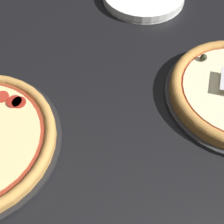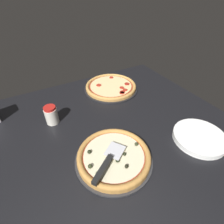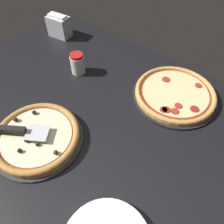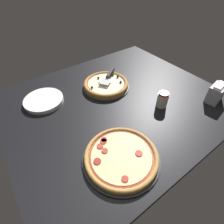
{
  "view_description": "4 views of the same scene",
  "coord_description": "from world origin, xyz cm",
  "px_view_note": "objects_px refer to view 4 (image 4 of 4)",
  "views": [
    {
      "loc": [
        -20.64,
        36.01,
        60.19
      ],
      "look_at": [
        10.43,
        9.94,
        3.0
      ],
      "focal_mm": 50.0,
      "sensor_mm": 36.0,
      "label": 1
    },
    {
      "loc": [
        -28.28,
        -59.16,
        65.94
      ],
      "look_at": [
        10.43,
        9.94,
        3.0
      ],
      "focal_mm": 28.0,
      "sensor_mm": 36.0,
      "label": 2
    },
    {
      "loc": [
        47.33,
        -34.4,
        72.4
      ],
      "look_at": [
        10.43,
        9.94,
        3.0
      ],
      "focal_mm": 35.0,
      "sensor_mm": 36.0,
      "label": 3
    },
    {
      "loc": [
        56.18,
        72.6,
        75.95
      ],
      "look_at": [
        10.43,
        9.94,
        3.0
      ],
      "focal_mm": 28.0,
      "sensor_mm": 36.0,
      "label": 4
    }
  ],
  "objects_px": {
    "plate_stack": "(44,100)",
    "serving_spatula": "(109,74)",
    "pizza_front": "(106,84)",
    "napkin_holder": "(216,93)",
    "pizza_back": "(121,156)",
    "parmesan_shaker": "(163,100)"
  },
  "relations": [
    {
      "from": "serving_spatula",
      "to": "parmesan_shaker",
      "type": "relative_size",
      "value": 1.96
    },
    {
      "from": "napkin_holder",
      "to": "plate_stack",
      "type": "bearing_deg",
      "value": -35.28
    },
    {
      "from": "plate_stack",
      "to": "serving_spatula",
      "type": "bearing_deg",
      "value": 173.61
    },
    {
      "from": "serving_spatula",
      "to": "napkin_holder",
      "type": "distance_m",
      "value": 0.74
    },
    {
      "from": "pizza_front",
      "to": "napkin_holder",
      "type": "bearing_deg",
      "value": 131.68
    },
    {
      "from": "serving_spatula",
      "to": "plate_stack",
      "type": "bearing_deg",
      "value": -6.39
    },
    {
      "from": "pizza_front",
      "to": "parmesan_shaker",
      "type": "xyz_separation_m",
      "value": [
        -0.17,
        0.39,
        0.02
      ]
    },
    {
      "from": "pizza_back",
      "to": "napkin_holder",
      "type": "height_order",
      "value": "napkin_holder"
    },
    {
      "from": "pizza_front",
      "to": "napkin_holder",
      "type": "xyz_separation_m",
      "value": [
        -0.5,
        0.56,
        0.03
      ]
    },
    {
      "from": "plate_stack",
      "to": "napkin_holder",
      "type": "xyz_separation_m",
      "value": [
        -0.94,
        0.66,
        0.05
      ]
    },
    {
      "from": "parmesan_shaker",
      "to": "serving_spatula",
      "type": "bearing_deg",
      "value": -76.19
    },
    {
      "from": "pizza_back",
      "to": "plate_stack",
      "type": "xyz_separation_m",
      "value": [
        0.15,
        -0.65,
        -0.01
      ]
    },
    {
      "from": "serving_spatula",
      "to": "plate_stack",
      "type": "xyz_separation_m",
      "value": [
        0.5,
        -0.06,
        -0.05
      ]
    },
    {
      "from": "pizza_back",
      "to": "plate_stack",
      "type": "relative_size",
      "value": 1.4
    },
    {
      "from": "plate_stack",
      "to": "parmesan_shaker",
      "type": "distance_m",
      "value": 0.78
    },
    {
      "from": "parmesan_shaker",
      "to": "plate_stack",
      "type": "bearing_deg",
      "value": -38.9
    },
    {
      "from": "pizza_back",
      "to": "plate_stack",
      "type": "distance_m",
      "value": 0.67
    },
    {
      "from": "serving_spatula",
      "to": "plate_stack",
      "type": "distance_m",
      "value": 0.51
    },
    {
      "from": "plate_stack",
      "to": "pizza_back",
      "type": "bearing_deg",
      "value": 102.91
    },
    {
      "from": "pizza_front",
      "to": "serving_spatula",
      "type": "xyz_separation_m",
      "value": [
        -0.07,
        -0.05,
        0.03
      ]
    },
    {
      "from": "pizza_back",
      "to": "napkin_holder",
      "type": "bearing_deg",
      "value": 179.07
    },
    {
      "from": "plate_stack",
      "to": "napkin_holder",
      "type": "distance_m",
      "value": 1.15
    }
  ]
}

